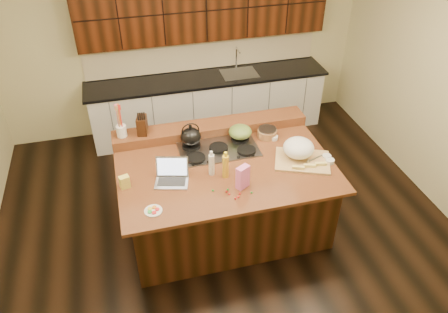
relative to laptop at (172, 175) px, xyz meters
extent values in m
cube|color=black|center=(0.62, 0.11, -0.99)|extent=(5.50, 5.00, 0.01)
cube|color=silver|center=(0.62, 0.11, 1.72)|extent=(5.50, 5.00, 0.01)
cube|color=beige|center=(0.62, 2.62, 0.37)|extent=(5.50, 0.01, 2.70)
cube|color=beige|center=(3.37, 0.11, 0.37)|extent=(0.01, 5.00, 2.70)
cube|color=black|center=(0.62, 0.11, -0.54)|extent=(2.22, 1.42, 0.88)
cube|color=black|center=(0.62, 0.11, -0.08)|extent=(2.40, 1.60, 0.04)
cube|color=black|center=(0.62, 0.81, 0.00)|extent=(2.40, 0.30, 0.12)
cube|color=gray|center=(0.62, 0.41, -0.06)|extent=(0.92, 0.52, 0.02)
cylinder|color=black|center=(0.32, 0.54, -0.04)|extent=(0.22, 0.22, 0.03)
cylinder|color=black|center=(0.92, 0.54, -0.04)|extent=(0.22, 0.22, 0.03)
cylinder|color=black|center=(0.32, 0.28, -0.04)|extent=(0.22, 0.22, 0.03)
cylinder|color=black|center=(0.92, 0.28, -0.04)|extent=(0.22, 0.22, 0.03)
cylinder|color=black|center=(0.62, 0.41, -0.04)|extent=(0.22, 0.22, 0.03)
cube|color=silver|center=(0.92, 2.28, -0.53)|extent=(3.60, 0.62, 0.90)
cube|color=black|center=(0.92, 2.28, -0.06)|extent=(3.70, 0.66, 0.04)
cube|color=gray|center=(1.42, 2.28, -0.05)|extent=(0.55, 0.42, 0.01)
cylinder|color=gray|center=(1.42, 2.46, 0.14)|extent=(0.02, 0.02, 0.36)
cube|color=black|center=(0.92, 2.43, 0.97)|extent=(3.60, 0.34, 0.90)
cube|color=beige|center=(0.92, 2.59, 0.22)|extent=(3.60, 0.03, 0.50)
ellipsoid|color=black|center=(0.32, 0.54, 0.09)|extent=(0.29, 0.29, 0.22)
ellipsoid|color=#58722D|center=(0.92, 0.54, 0.06)|extent=(0.32, 0.32, 0.15)
cube|color=#B7B7BC|center=(-0.01, -0.05, -0.06)|extent=(0.40, 0.32, 0.02)
cube|color=black|center=(-0.01, -0.05, -0.05)|extent=(0.32, 0.21, 0.00)
cube|color=#B7B7BC|center=(0.02, 0.06, 0.07)|extent=(0.35, 0.16, 0.22)
cube|color=silver|center=(0.02, 0.06, 0.07)|extent=(0.32, 0.14, 0.19)
cylinder|color=gold|center=(0.57, -0.09, 0.07)|extent=(0.08, 0.08, 0.27)
cylinder|color=silver|center=(0.43, -0.01, 0.06)|extent=(0.08, 0.08, 0.25)
cube|color=tan|center=(1.47, -0.05, -0.05)|extent=(0.73, 0.64, 0.03)
ellipsoid|color=white|center=(1.45, 0.03, 0.07)|extent=(0.35, 0.35, 0.22)
cube|color=#EDD872|center=(1.36, -0.20, -0.02)|extent=(0.13, 0.04, 0.04)
cube|color=#EDD872|center=(1.50, -0.20, -0.02)|extent=(0.13, 0.04, 0.04)
cube|color=#EDD872|center=(1.63, -0.20, -0.02)|extent=(0.13, 0.04, 0.04)
cylinder|color=gray|center=(1.61, -0.08, -0.03)|extent=(0.23, 0.10, 0.01)
cylinder|color=white|center=(1.77, -0.15, -0.04)|extent=(0.11, 0.11, 0.04)
cylinder|color=white|center=(1.77, -0.07, -0.04)|extent=(0.10, 0.10, 0.04)
cylinder|color=white|center=(1.32, 0.46, -0.04)|extent=(0.12, 0.12, 0.04)
cylinder|color=#996B3F|center=(1.26, 0.54, -0.02)|extent=(0.28, 0.28, 0.09)
cone|color=silver|center=(1.52, -0.11, -0.03)|extent=(0.10, 0.10, 0.07)
cube|color=pink|center=(0.69, -0.30, 0.07)|extent=(0.16, 0.14, 0.26)
cylinder|color=white|center=(-0.26, -0.44, -0.06)|extent=(0.22, 0.22, 0.01)
cube|color=#E2D24F|center=(-0.49, 0.00, 0.01)|extent=(0.12, 0.09, 0.14)
cylinder|color=white|center=(-0.45, 0.81, 0.13)|extent=(0.14, 0.14, 0.14)
cube|color=black|center=(-0.21, 0.81, 0.17)|extent=(0.15, 0.20, 0.22)
ellipsoid|color=red|center=(0.57, -0.47, -0.06)|extent=(0.02, 0.02, 0.02)
ellipsoid|color=#198C26|center=(0.38, -0.29, -0.06)|extent=(0.02, 0.02, 0.02)
ellipsoid|color=red|center=(0.60, -0.45, -0.06)|extent=(0.02, 0.02, 0.02)
ellipsoid|color=#198C26|center=(0.74, -0.30, -0.06)|extent=(0.02, 0.02, 0.02)
ellipsoid|color=red|center=(0.53, -0.39, -0.06)|extent=(0.02, 0.02, 0.02)
ellipsoid|color=#198C26|center=(0.74, -0.30, -0.06)|extent=(0.02, 0.02, 0.02)
ellipsoid|color=red|center=(0.63, -0.41, -0.06)|extent=(0.02, 0.02, 0.02)
ellipsoid|color=#198C26|center=(0.53, -0.32, -0.06)|extent=(0.02, 0.02, 0.02)
ellipsoid|color=red|center=(0.51, -0.35, -0.06)|extent=(0.02, 0.02, 0.02)
ellipsoid|color=#198C26|center=(0.76, -0.43, -0.06)|extent=(0.02, 0.02, 0.02)
camera|label=1|loc=(-0.38, -3.65, 2.90)|focal=35.00mm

